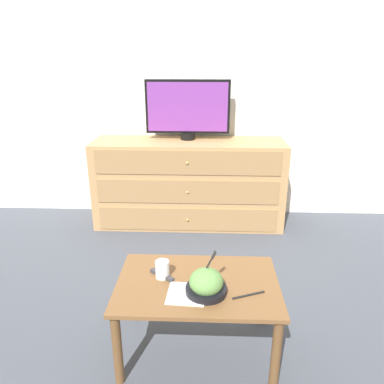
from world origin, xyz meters
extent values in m
plane|color=#474C56|center=(0.00, 0.00, 0.00)|extent=(12.00, 12.00, 0.00)
cube|color=white|center=(0.00, 0.03, 1.30)|extent=(12.00, 0.05, 2.60)
cube|color=tan|center=(0.14, -0.25, 0.37)|extent=(1.63, 0.45, 0.75)
cube|color=#A1794C|center=(0.14, -0.48, 0.12)|extent=(1.50, 0.01, 0.20)
sphere|color=tan|center=(0.14, -0.49, 0.12)|extent=(0.02, 0.02, 0.02)
cube|color=#A1794C|center=(0.14, -0.48, 0.37)|extent=(1.50, 0.01, 0.20)
sphere|color=tan|center=(0.14, -0.49, 0.37)|extent=(0.02, 0.02, 0.02)
cube|color=#A1794C|center=(0.14, -0.48, 0.62)|extent=(1.50, 0.01, 0.20)
sphere|color=tan|center=(0.14, -0.49, 0.62)|extent=(0.02, 0.02, 0.02)
cylinder|color=black|center=(0.13, -0.19, 0.78)|extent=(0.12, 0.12, 0.05)
cube|color=black|center=(0.13, -0.18, 1.02)|extent=(0.71, 0.04, 0.44)
cube|color=#7A3893|center=(0.13, -0.20, 1.02)|extent=(0.67, 0.01, 0.40)
cube|color=brown|center=(0.26, -1.81, 0.39)|extent=(0.79, 0.52, 0.02)
cylinder|color=brown|center=(-0.10, -2.04, 0.19)|extent=(0.04, 0.04, 0.38)
cylinder|color=brown|center=(0.62, -2.04, 0.19)|extent=(0.04, 0.04, 0.38)
cylinder|color=brown|center=(-0.10, -1.59, 0.19)|extent=(0.04, 0.04, 0.38)
cylinder|color=brown|center=(0.62, -1.59, 0.19)|extent=(0.04, 0.04, 0.38)
cylinder|color=black|center=(0.30, -1.89, 0.42)|extent=(0.19, 0.19, 0.03)
ellipsoid|color=#66994C|center=(0.30, -1.89, 0.46)|extent=(0.16, 0.16, 0.12)
cube|color=black|center=(0.29, -1.87, 0.51)|extent=(0.08, 0.03, 0.16)
cube|color=black|center=(0.33, -1.86, 0.59)|extent=(0.02, 0.03, 0.03)
cylinder|color=beige|center=(0.08, -1.77, 0.43)|extent=(0.06, 0.06, 0.05)
cylinder|color=white|center=(0.08, -1.77, 0.45)|extent=(0.07, 0.07, 0.09)
cube|color=white|center=(0.21, -1.91, 0.41)|extent=(0.18, 0.18, 0.00)
cube|color=black|center=(0.50, -1.91, 0.41)|extent=(0.16, 0.07, 0.01)
cube|color=#38383D|center=(0.08, -1.77, 0.41)|extent=(0.13, 0.11, 0.02)
camera|label=1|loc=(0.29, -3.36, 1.45)|focal=35.00mm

